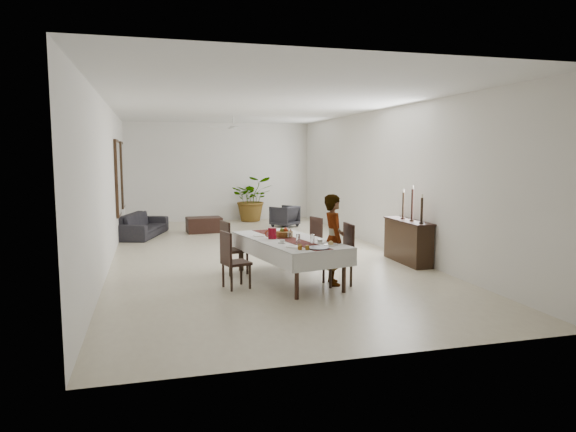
{
  "coord_description": "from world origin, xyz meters",
  "views": [
    {
      "loc": [
        -2.18,
        -10.89,
        2.16
      ],
      "look_at": [
        0.22,
        -1.89,
        1.05
      ],
      "focal_mm": 32.0,
      "sensor_mm": 36.0,
      "label": 1
    }
  ],
  "objects_px": {
    "dining_table_top": "(288,241)",
    "red_pitcher": "(272,233)",
    "woman": "(334,240)",
    "sideboard_body": "(408,242)",
    "sofa": "(143,225)"
  },
  "relations": [
    {
      "from": "dining_table_top",
      "to": "red_pitcher",
      "type": "distance_m",
      "value": 0.31
    },
    {
      "from": "dining_table_top",
      "to": "woman",
      "type": "bearing_deg",
      "value": -44.93
    },
    {
      "from": "woman",
      "to": "sideboard_body",
      "type": "distance_m",
      "value": 2.42
    },
    {
      "from": "red_pitcher",
      "to": "woman",
      "type": "bearing_deg",
      "value": -29.05
    },
    {
      "from": "dining_table_top",
      "to": "sideboard_body",
      "type": "height_order",
      "value": "sideboard_body"
    },
    {
      "from": "sideboard_body",
      "to": "sofa",
      "type": "relative_size",
      "value": 0.67
    },
    {
      "from": "sideboard_body",
      "to": "sofa",
      "type": "height_order",
      "value": "sideboard_body"
    },
    {
      "from": "woman",
      "to": "sofa",
      "type": "relative_size",
      "value": 0.73
    },
    {
      "from": "sideboard_body",
      "to": "red_pitcher",
      "type": "bearing_deg",
      "value": -166.06
    },
    {
      "from": "red_pitcher",
      "to": "sideboard_body",
      "type": "height_order",
      "value": "red_pitcher"
    },
    {
      "from": "woman",
      "to": "sideboard_body",
      "type": "relative_size",
      "value": 1.09
    },
    {
      "from": "dining_table_top",
      "to": "sideboard_body",
      "type": "distance_m",
      "value": 2.85
    },
    {
      "from": "dining_table_top",
      "to": "sideboard_body",
      "type": "xyz_separation_m",
      "value": [
        2.71,
        0.83,
        -0.28
      ]
    },
    {
      "from": "dining_table_top",
      "to": "red_pitcher",
      "type": "bearing_deg",
      "value": 149.04
    },
    {
      "from": "sideboard_body",
      "to": "sofa",
      "type": "xyz_separation_m",
      "value": [
        -5.21,
        4.87,
        -0.11
      ]
    }
  ]
}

